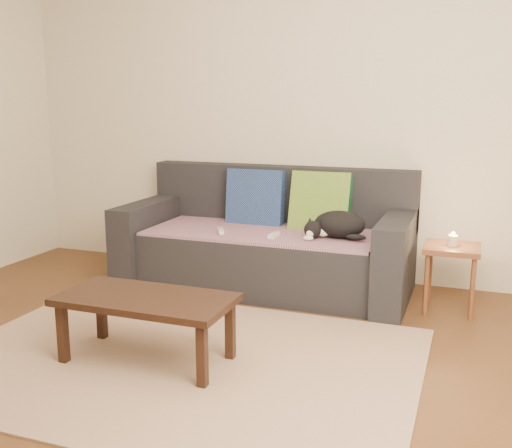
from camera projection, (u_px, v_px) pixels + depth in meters
name	position (u px, v px, depth m)	size (l,w,h in m)	color
ground	(166.00, 373.00, 3.07)	(4.50, 4.50, 0.00)	brown
back_wall	(286.00, 109.00, 4.64)	(4.50, 0.04, 2.60)	beige
sofa	(267.00, 246.00, 4.45)	(2.10, 0.94, 0.87)	#232328
throw_blanket	(263.00, 232.00, 4.34)	(1.66, 0.74, 0.02)	#432A50
cushion_navy	(256.00, 199.00, 4.59)	(0.44, 0.11, 0.44)	#131D52
cushion_green	(320.00, 202.00, 4.42)	(0.44, 0.11, 0.44)	#0C502F
cat	(337.00, 225.00, 4.11)	(0.43, 0.32, 0.19)	black
wii_remote_a	(221.00, 231.00, 4.26)	(0.15, 0.04, 0.03)	white
wii_remote_b	(274.00, 235.00, 4.13)	(0.15, 0.04, 0.03)	white
side_table	(452.00, 257.00, 3.91)	(0.35, 0.35, 0.44)	brown
candle	(453.00, 240.00, 3.89)	(0.06, 0.06, 0.09)	beige
rug	(179.00, 360.00, 3.20)	(2.50, 1.80, 0.01)	#9E816C
coffee_table	(146.00, 304.00, 3.13)	(0.92, 0.46, 0.37)	black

